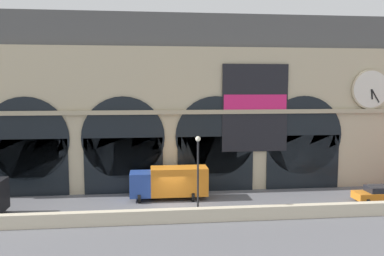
{
  "coord_description": "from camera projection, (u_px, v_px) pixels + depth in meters",
  "views": [
    {
      "loc": [
        -2.07,
        -34.67,
        10.92
      ],
      "look_at": [
        2.27,
        5.0,
        6.68
      ],
      "focal_mm": 36.44,
      "sensor_mm": 36.0,
      "label": 1
    }
  ],
  "objects": [
    {
      "name": "ground_plane",
      "position": [
        173.0,
        206.0,
        35.65
      ],
      "size": [
        200.0,
        200.0,
        0.0
      ],
      "primitive_type": "plane",
      "color": "slate"
    },
    {
      "name": "quay_parapet_wall",
      "position": [
        177.0,
        216.0,
        31.4
      ],
      "size": [
        90.0,
        0.7,
        1.11
      ],
      "primitive_type": "cube",
      "color": "beige",
      "rests_on": "ground"
    },
    {
      "name": "station_building",
      "position": [
        169.0,
        105.0,
        41.97
      ],
      "size": [
        49.31,
        5.12,
        18.42
      ],
      "color": "#BCAD8C",
      "rests_on": "ground"
    },
    {
      "name": "box_truck_center",
      "position": [
        170.0,
        182.0,
        37.89
      ],
      "size": [
        7.5,
        2.91,
        3.12
      ],
      "color": "#28479E",
      "rests_on": "ground"
    },
    {
      "name": "car_east",
      "position": [
        378.0,
        194.0,
        36.92
      ],
      "size": [
        4.4,
        2.22,
        1.55
      ],
      "color": "orange",
      "rests_on": "ground"
    },
    {
      "name": "street_lamp_quayside",
      "position": [
        198.0,
        166.0,
        31.99
      ],
      "size": [
        0.44,
        0.44,
        6.9
      ],
      "color": "black",
      "rests_on": "ground"
    }
  ]
}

